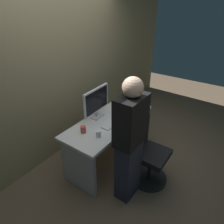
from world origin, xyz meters
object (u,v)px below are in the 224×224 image
at_px(monitor, 96,101).
at_px(cup_by_monitor, 83,129).
at_px(desk, 109,132).
at_px(book_stack, 119,103).
at_px(office_chair, 147,154).
at_px(keyboard, 113,122).
at_px(cup_near_keyboard, 98,134).
at_px(cell_phone, 140,109).
at_px(person_at_desk, 130,143).
at_px(mouse, 124,113).

height_order(monitor, cup_by_monitor, monitor).
relative_size(desk, book_stack, 7.06).
distance_m(office_chair, keyboard, 0.65).
bearing_deg(monitor, cup_near_keyboard, -138.91).
bearing_deg(cell_phone, office_chair, -151.69).
bearing_deg(cell_phone, person_at_desk, -168.69).
distance_m(keyboard, cup_near_keyboard, 0.39).
xyz_separation_m(person_at_desk, cell_phone, (0.94, 0.37, -0.09)).
relative_size(cup_by_monitor, book_stack, 0.45).
xyz_separation_m(monitor, book_stack, (0.45, -0.10, -0.19)).
bearing_deg(mouse, cup_near_keyboard, -176.28).
bearing_deg(mouse, cup_by_monitor, 166.10).
bearing_deg(mouse, book_stack, 50.90).
distance_m(office_chair, mouse, 0.72).
relative_size(mouse, cup_near_keyboard, 1.11).
height_order(monitor, mouse, monitor).
bearing_deg(book_stack, desk, -165.43).
bearing_deg(cup_by_monitor, office_chair, -59.25).
relative_size(book_stack, cell_phone, 1.48).
xyz_separation_m(person_at_desk, keyboard, (0.36, 0.49, -0.09)).
bearing_deg(monitor, desk, -82.10).
bearing_deg(keyboard, office_chair, -88.15).
bearing_deg(monitor, mouse, -44.90).
distance_m(cup_by_monitor, cell_phone, 1.05).
xyz_separation_m(office_chair, cup_by_monitor, (-0.45, 0.75, 0.37)).
bearing_deg(person_at_desk, cup_by_monitor, 95.45).
bearing_deg(keyboard, cup_by_monitor, 156.04).
xyz_separation_m(mouse, cup_near_keyboard, (-0.68, -0.04, 0.03)).
xyz_separation_m(cup_by_monitor, book_stack, (0.88, 0.02, 0.02)).
bearing_deg(office_chair, cup_by_monitor, 120.75).
xyz_separation_m(desk, book_stack, (0.42, 0.11, 0.29)).
distance_m(monitor, cup_near_keyboard, 0.55).
bearing_deg(cup_by_monitor, cup_near_keyboard, -79.14).
height_order(desk, person_at_desk, person_at_desk).
height_order(desk, cup_by_monitor, cup_by_monitor).
height_order(desk, monitor, monitor).
bearing_deg(keyboard, person_at_desk, -126.80).
relative_size(office_chair, keyboard, 2.19).
bearing_deg(cup_by_monitor, cell_phone, -16.90).
xyz_separation_m(person_at_desk, mouse, (0.66, 0.50, -0.08)).
bearing_deg(office_chair, monitor, 91.18).
relative_size(desk, keyboard, 3.51).
xyz_separation_m(monitor, mouse, (0.29, -0.29, -0.24)).
height_order(monitor, book_stack, monitor).
bearing_deg(mouse, desk, 162.05).
bearing_deg(office_chair, book_stack, 60.46).
bearing_deg(book_stack, cup_by_monitor, -178.87).
relative_size(person_at_desk, cup_near_keyboard, 18.12).
distance_m(monitor, mouse, 0.48).
bearing_deg(office_chair, cup_near_keyboard, 127.42).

